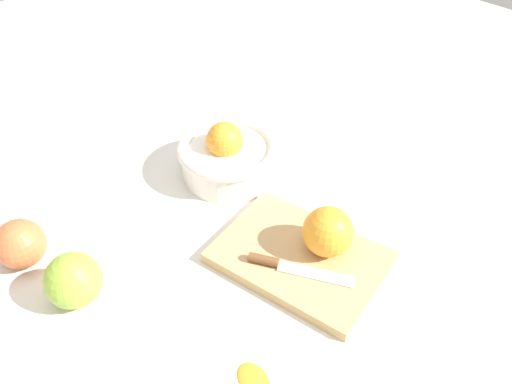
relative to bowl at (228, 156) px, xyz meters
name	(u,v)px	position (x,y,z in m)	size (l,w,h in m)	color
ground_plane	(230,257)	(0.15, -0.14, -0.04)	(2.40, 2.40, 0.00)	silver
bowl	(228,156)	(0.00, 0.00, 0.00)	(0.18, 0.18, 0.10)	white
cutting_board	(300,257)	(0.23, -0.07, -0.03)	(0.24, 0.17, 0.02)	tan
orange_on_board	(328,232)	(0.25, -0.03, 0.02)	(0.08, 0.08, 0.08)	orange
knife	(286,266)	(0.23, -0.10, -0.02)	(0.15, 0.09, 0.01)	silver
apple_front_left	(20,244)	(-0.07, -0.36, 0.00)	(0.07, 0.07, 0.07)	#CC6638
apple_front_left_2	(73,280)	(0.05, -0.34, 0.00)	(0.08, 0.08, 0.08)	#8EB738
citrus_peel	(253,378)	(0.31, -0.25, -0.04)	(0.05, 0.04, 0.01)	orange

